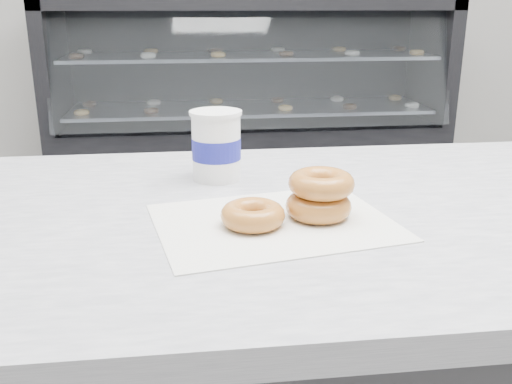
# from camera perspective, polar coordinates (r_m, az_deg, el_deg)

# --- Properties ---
(display_case) EXTENTS (2.40, 0.74, 1.25)m
(display_case) POSITION_cam_1_polar(r_m,az_deg,el_deg) (3.65, -0.67, 7.04)
(display_case) COLOR black
(display_case) RESTS_ON ground
(wax_paper) EXTENTS (0.38, 0.32, 0.00)m
(wax_paper) POSITION_cam_1_polar(r_m,az_deg,el_deg) (0.84, 1.81, -3.04)
(wax_paper) COLOR silver
(wax_paper) RESTS_ON counter
(donut_single) EXTENTS (0.12, 0.12, 0.03)m
(donut_single) POSITION_cam_1_polar(r_m,az_deg,el_deg) (0.82, -0.33, -2.30)
(donut_single) COLOR gold
(donut_single) RESTS_ON wax_paper
(donut_stack) EXTENTS (0.14, 0.14, 0.07)m
(donut_stack) POSITION_cam_1_polar(r_m,az_deg,el_deg) (0.85, 6.41, -0.27)
(donut_stack) COLOR gold
(donut_stack) RESTS_ON wax_paper
(coffee_cup) EXTENTS (0.10, 0.10, 0.13)m
(coffee_cup) POSITION_cam_1_polar(r_m,az_deg,el_deg) (1.04, -3.99, 4.75)
(coffee_cup) COLOR white
(coffee_cup) RESTS_ON counter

